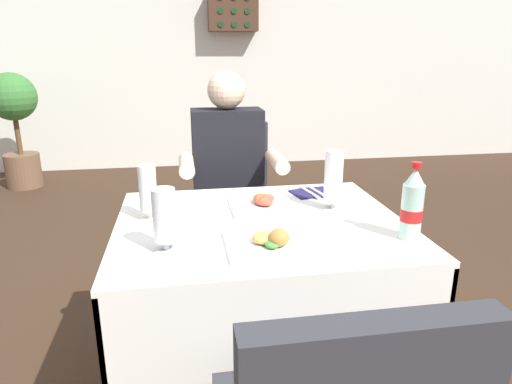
{
  "coord_description": "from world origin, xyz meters",
  "views": [
    {
      "loc": [
        -0.22,
        -1.59,
        1.34
      ],
      "look_at": [
        0.05,
        0.02,
        0.84
      ],
      "focal_mm": 31.45,
      "sensor_mm": 36.0,
      "label": 1
    }
  ],
  "objects_px": {
    "plate_far_diner": "(262,203)",
    "napkin_cutlery_set": "(312,193)",
    "seated_diner_far": "(229,180)",
    "potted_plant_corner": "(15,119)",
    "chair_far_diner_seat": "(235,202)",
    "main_dining_table": "(260,265)",
    "cola_bottle_primary": "(412,206)",
    "plate_near_camera": "(268,242)",
    "beer_glass_right": "(148,192)",
    "wall_bottle_rack": "(233,12)",
    "beer_glass_left": "(164,219)",
    "beer_glass_middle": "(333,180)"
  },
  "relations": [
    {
      "from": "cola_bottle_primary",
      "to": "plate_near_camera",
      "type": "bearing_deg",
      "value": 179.08
    },
    {
      "from": "plate_near_camera",
      "to": "napkin_cutlery_set",
      "type": "distance_m",
      "value": 0.6
    },
    {
      "from": "chair_far_diner_seat",
      "to": "beer_glass_right",
      "type": "distance_m",
      "value": 0.9
    },
    {
      "from": "beer_glass_right",
      "to": "napkin_cutlery_set",
      "type": "distance_m",
      "value": 0.72
    },
    {
      "from": "chair_far_diner_seat",
      "to": "beer_glass_right",
      "type": "height_order",
      "value": "chair_far_diner_seat"
    },
    {
      "from": "plate_far_diner",
      "to": "napkin_cutlery_set",
      "type": "xyz_separation_m",
      "value": [
        0.25,
        0.14,
        -0.01
      ]
    },
    {
      "from": "beer_glass_middle",
      "to": "beer_glass_right",
      "type": "relative_size",
      "value": 1.14
    },
    {
      "from": "chair_far_diner_seat",
      "to": "plate_near_camera",
      "type": "xyz_separation_m",
      "value": [
        -0.02,
        -1.05,
        0.22
      ]
    },
    {
      "from": "plate_near_camera",
      "to": "beer_glass_left",
      "type": "distance_m",
      "value": 0.33
    },
    {
      "from": "chair_far_diner_seat",
      "to": "seated_diner_far",
      "type": "height_order",
      "value": "seated_diner_far"
    },
    {
      "from": "napkin_cutlery_set",
      "to": "plate_far_diner",
      "type": "bearing_deg",
      "value": -150.59
    },
    {
      "from": "plate_near_camera",
      "to": "beer_glass_middle",
      "type": "height_order",
      "value": "beer_glass_middle"
    },
    {
      "from": "chair_far_diner_seat",
      "to": "beer_glass_right",
      "type": "xyz_separation_m",
      "value": [
        -0.4,
        -0.74,
        0.31
      ]
    },
    {
      "from": "cola_bottle_primary",
      "to": "wall_bottle_rack",
      "type": "bearing_deg",
      "value": 91.23
    },
    {
      "from": "beer_glass_right",
      "to": "wall_bottle_rack",
      "type": "distance_m",
      "value": 4.01
    },
    {
      "from": "plate_far_diner",
      "to": "potted_plant_corner",
      "type": "distance_m",
      "value": 3.74
    },
    {
      "from": "plate_far_diner",
      "to": "beer_glass_right",
      "type": "distance_m",
      "value": 0.45
    },
    {
      "from": "beer_glass_middle",
      "to": "napkin_cutlery_set",
      "type": "relative_size",
      "value": 1.19
    },
    {
      "from": "napkin_cutlery_set",
      "to": "main_dining_table",
      "type": "bearing_deg",
      "value": -134.07
    },
    {
      "from": "main_dining_table",
      "to": "chair_far_diner_seat",
      "type": "bearing_deg",
      "value": 90.0
    },
    {
      "from": "chair_far_diner_seat",
      "to": "potted_plant_corner",
      "type": "height_order",
      "value": "potted_plant_corner"
    },
    {
      "from": "main_dining_table",
      "to": "chair_far_diner_seat",
      "type": "height_order",
      "value": "chair_far_diner_seat"
    },
    {
      "from": "main_dining_table",
      "to": "potted_plant_corner",
      "type": "xyz_separation_m",
      "value": [
        -1.91,
        3.34,
        0.14
      ]
    },
    {
      "from": "chair_far_diner_seat",
      "to": "plate_far_diner",
      "type": "bearing_deg",
      "value": -87.07
    },
    {
      "from": "plate_far_diner",
      "to": "cola_bottle_primary",
      "type": "relative_size",
      "value": 0.95
    },
    {
      "from": "chair_far_diner_seat",
      "to": "cola_bottle_primary",
      "type": "xyz_separation_m",
      "value": [
        0.46,
        -1.06,
        0.31
      ]
    },
    {
      "from": "beer_glass_middle",
      "to": "main_dining_table",
      "type": "bearing_deg",
      "value": -164.06
    },
    {
      "from": "chair_far_diner_seat",
      "to": "main_dining_table",
      "type": "bearing_deg",
      "value": -90.0
    },
    {
      "from": "beer_glass_left",
      "to": "wall_bottle_rack",
      "type": "height_order",
      "value": "wall_bottle_rack"
    },
    {
      "from": "plate_near_camera",
      "to": "beer_glass_left",
      "type": "bearing_deg",
      "value": 175.76
    },
    {
      "from": "seated_diner_far",
      "to": "potted_plant_corner",
      "type": "height_order",
      "value": "seated_diner_far"
    },
    {
      "from": "beer_glass_middle",
      "to": "cola_bottle_primary",
      "type": "xyz_separation_m",
      "value": [
        0.16,
        -0.32,
        -0.0
      ]
    },
    {
      "from": "beer_glass_right",
      "to": "cola_bottle_primary",
      "type": "xyz_separation_m",
      "value": [
        0.86,
        -0.32,
        0.01
      ]
    },
    {
      "from": "beer_glass_left",
      "to": "potted_plant_corner",
      "type": "height_order",
      "value": "potted_plant_corner"
    },
    {
      "from": "seated_diner_far",
      "to": "beer_glass_left",
      "type": "xyz_separation_m",
      "value": [
        -0.29,
        -0.92,
        0.15
      ]
    },
    {
      "from": "main_dining_table",
      "to": "cola_bottle_primary",
      "type": "relative_size",
      "value": 4.02
    },
    {
      "from": "beer_glass_left",
      "to": "wall_bottle_rack",
      "type": "relative_size",
      "value": 0.36
    },
    {
      "from": "plate_far_diner",
      "to": "wall_bottle_rack",
      "type": "xyz_separation_m",
      "value": [
        0.33,
        3.75,
        1.02
      ]
    },
    {
      "from": "potted_plant_corner",
      "to": "napkin_cutlery_set",
      "type": "bearing_deg",
      "value": -54.3
    },
    {
      "from": "chair_far_diner_seat",
      "to": "wall_bottle_rack",
      "type": "distance_m",
      "value": 3.34
    },
    {
      "from": "plate_near_camera",
      "to": "wall_bottle_rack",
      "type": "bearing_deg",
      "value": 84.69
    },
    {
      "from": "chair_far_diner_seat",
      "to": "plate_far_diner",
      "type": "height_order",
      "value": "chair_far_diner_seat"
    },
    {
      "from": "beer_glass_left",
      "to": "seated_diner_far",
      "type": "bearing_deg",
      "value": 72.32
    },
    {
      "from": "plate_near_camera",
      "to": "napkin_cutlery_set",
      "type": "xyz_separation_m",
      "value": [
        0.3,
        0.52,
        -0.01
      ]
    },
    {
      "from": "cola_bottle_primary",
      "to": "potted_plant_corner",
      "type": "bearing_deg",
      "value": 123.5
    },
    {
      "from": "beer_glass_middle",
      "to": "beer_glass_right",
      "type": "xyz_separation_m",
      "value": [
        -0.7,
        -0.0,
        -0.01
      ]
    },
    {
      "from": "chair_far_diner_seat",
      "to": "beer_glass_left",
      "type": "height_order",
      "value": "chair_far_diner_seat"
    },
    {
      "from": "seated_diner_far",
      "to": "wall_bottle_rack",
      "type": "height_order",
      "value": "wall_bottle_rack"
    },
    {
      "from": "beer_glass_left",
      "to": "napkin_cutlery_set",
      "type": "distance_m",
      "value": 0.8
    },
    {
      "from": "seated_diner_far",
      "to": "wall_bottle_rack",
      "type": "bearing_deg",
      "value": 82.73
    }
  ]
}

